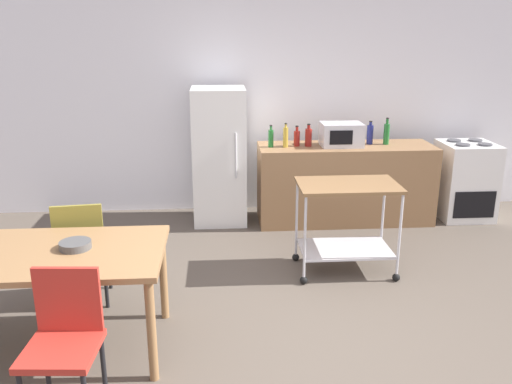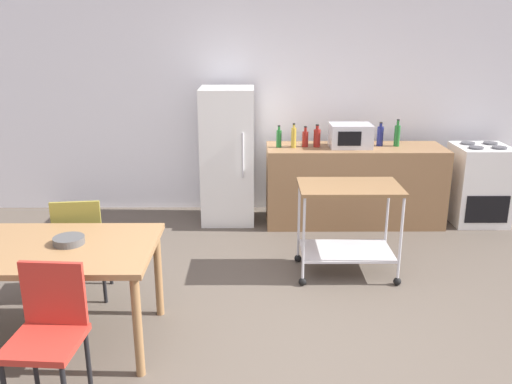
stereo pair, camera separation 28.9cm
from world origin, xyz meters
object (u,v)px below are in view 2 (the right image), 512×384
object	(u,v)px
dining_table	(46,257)
bottle_sesame_oil	(305,138)
chair_olive	(82,241)
bottle_olive_oil	(380,136)
chair_red	(48,329)
kitchen_cart	(348,215)
bottle_sparkling_water	(279,138)
bottle_wine	(397,135)
microwave	(350,136)
stove_oven	(479,184)
fruit_bowl	(69,240)
bottle_vinegar	(317,138)
refrigerator	(228,156)
bottle_hot_sauce	(294,137)

from	to	relation	value
dining_table	bottle_sesame_oil	xyz separation A→B (m)	(2.02, 2.51, 0.32)
chair_olive	bottle_olive_oil	world-z (taller)	bottle_olive_oil
chair_red	kitchen_cart	distance (m)	2.73
bottle_sparkling_water	bottle_wine	world-z (taller)	bottle_wine
kitchen_cart	microwave	distance (m)	1.45
stove_oven	bottle_sesame_oil	bearing A→B (deg)	-179.88
microwave	fruit_bowl	bearing A→B (deg)	-134.12
bottle_sesame_oil	bottle_vinegar	xyz separation A→B (m)	(0.13, -0.01, 0.01)
fruit_bowl	kitchen_cart	bearing A→B (deg)	27.00
refrigerator	kitchen_cart	bearing A→B (deg)	-51.98
chair_olive	fruit_bowl	distance (m)	0.69
stove_oven	bottle_hot_sauce	size ratio (longest dim) A/B	3.39
refrigerator	bottle_vinegar	distance (m)	1.04
bottle_wine	bottle_sesame_oil	bearing A→B (deg)	-178.93
refrigerator	chair_red	bearing A→B (deg)	-105.29
stove_oven	microwave	size ratio (longest dim) A/B	2.00
chair_red	bottle_sesame_oil	bearing A→B (deg)	65.15
bottle_sesame_oil	kitchen_cart	bearing A→B (deg)	-79.00
chair_olive	stove_oven	xyz separation A→B (m)	(4.02, 1.85, -0.07)
dining_table	stove_oven	size ratio (longest dim) A/B	1.63
chair_red	bottle_olive_oil	world-z (taller)	bottle_olive_oil
chair_red	stove_oven	size ratio (longest dim) A/B	0.97
bottle_sesame_oil	bottle_vinegar	world-z (taller)	bottle_vinegar
bottle_hot_sauce	bottle_sesame_oil	distance (m)	0.15
chair_olive	refrigerator	distance (m)	2.24
bottle_sparkling_water	bottle_wine	bearing A→B (deg)	2.13
refrigerator	kitchen_cart	world-z (taller)	refrigerator
dining_table	kitchen_cart	world-z (taller)	kitchen_cart
chair_olive	bottle_sesame_oil	bearing A→B (deg)	-143.64
stove_oven	bottle_olive_oil	bearing A→B (deg)	177.88
bottle_hot_sauce	fruit_bowl	bearing A→B (deg)	-125.60
chair_olive	chair_red	xyz separation A→B (m)	(0.22, -1.35, 0.00)
chair_olive	fruit_bowl	size ratio (longest dim) A/B	4.17
refrigerator	bottle_sparkling_water	xyz separation A→B (m)	(0.58, -0.12, 0.23)
chair_olive	fruit_bowl	xyz separation A→B (m)	(0.13, -0.62, 0.26)
bottle_olive_oil	fruit_bowl	size ratio (longest dim) A/B	1.26
refrigerator	kitchen_cart	distance (m)	1.87
bottle_sesame_oil	bottle_wine	world-z (taller)	bottle_wine
microwave	stove_oven	bearing A→B (deg)	1.14
kitchen_cart	fruit_bowl	world-z (taller)	kitchen_cart
microwave	bottle_wine	size ratio (longest dim) A/B	1.50
refrigerator	microwave	world-z (taller)	refrigerator
refrigerator	bottle_vinegar	xyz separation A→B (m)	(1.01, -0.10, 0.23)
bottle_olive_oil	chair_olive	bearing A→B (deg)	-146.42
bottle_sparkling_water	bottle_wine	distance (m)	1.34
bottle_olive_oil	bottle_hot_sauce	bearing A→B (deg)	-174.36
kitchen_cart	bottle_vinegar	distance (m)	1.44
kitchen_cart	bottle_hot_sauce	xyz separation A→B (m)	(-0.40, 1.33, 0.44)
refrigerator	bottle_sesame_oil	size ratio (longest dim) A/B	6.70
chair_olive	bottle_sparkling_water	size ratio (longest dim) A/B	3.60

